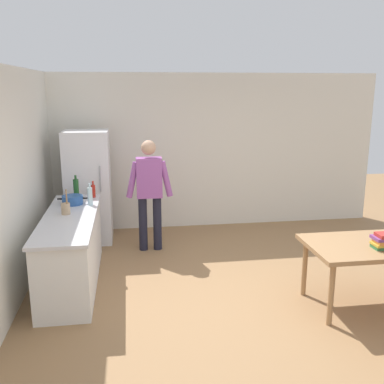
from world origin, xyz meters
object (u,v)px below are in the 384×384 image
object	(u,v)px
bottle_wine_green	(76,189)
utensil_jar	(66,208)
cooking_pot	(73,200)
bottle_sauce_red	(93,191)
person	(149,188)
dining_table	(369,250)
refrigerator	(88,187)
bottle_water_clear	(90,196)

from	to	relation	value
bottle_wine_green	utensil_jar	bearing A→B (deg)	-93.27
cooking_pot	bottle_sauce_red	world-z (taller)	bottle_sauce_red
cooking_pot	person	bearing A→B (deg)	24.36
dining_table	utensil_jar	distance (m)	3.66
person	refrigerator	bearing A→B (deg)	149.77
utensil_jar	dining_table	bearing A→B (deg)	-18.87
bottle_water_clear	bottle_wine_green	bearing A→B (deg)	119.48
person	dining_table	size ratio (longest dim) A/B	1.21
dining_table	utensil_jar	xyz separation A→B (m)	(-3.45, 1.18, 0.31)
person	bottle_water_clear	size ratio (longest dim) A/B	5.67
bottle_water_clear	cooking_pot	bearing A→B (deg)	162.05
dining_table	cooking_pot	distance (m)	3.81
refrigerator	person	distance (m)	1.10
bottle_sauce_red	person	bearing A→B (deg)	9.12
person	utensil_jar	bearing A→B (deg)	-138.59
dining_table	bottle_sauce_red	distance (m)	3.77
cooking_pot	bottle_sauce_red	distance (m)	0.44
person	bottle_sauce_red	xyz separation A→B (m)	(-0.82, -0.13, 0.02)
bottle_sauce_red	bottle_wine_green	bearing A→B (deg)	-170.79
utensil_jar	bottle_wine_green	size ratio (longest dim) A/B	0.94
refrigerator	bottle_water_clear	size ratio (longest dim) A/B	6.00
utensil_jar	bottle_water_clear	size ratio (longest dim) A/B	1.07
dining_table	utensil_jar	bearing A→B (deg)	161.13
bottle_water_clear	utensil_jar	bearing A→B (deg)	-123.58
person	cooking_pot	world-z (taller)	person
refrigerator	utensil_jar	distance (m)	1.53
cooking_pot	bottle_water_clear	size ratio (longest dim) A/B	1.33
refrigerator	bottle_wine_green	bearing A→B (deg)	-98.03
cooking_pot	bottle_wine_green	xyz separation A→B (m)	(0.02, 0.32, 0.09)
utensil_jar	bottle_water_clear	xyz separation A→B (m)	(0.27, 0.40, 0.05)
bottle_wine_green	cooking_pot	bearing A→B (deg)	-93.53
bottle_wine_green	person	bearing A→B (deg)	9.14
refrigerator	dining_table	xyz separation A→B (m)	(3.30, -2.70, -0.23)
cooking_pot	bottle_water_clear	bearing A→B (deg)	-17.95
utensil_jar	bottle_sauce_red	bearing A→B (deg)	71.52
bottle_water_clear	bottle_sauce_red	distance (m)	0.43
refrigerator	bottle_sauce_red	xyz separation A→B (m)	(0.13, -0.68, 0.10)
utensil_jar	bottle_water_clear	distance (m)	0.49
dining_table	bottle_water_clear	bearing A→B (deg)	153.53
bottle_water_clear	person	bearing A→B (deg)	34.21
person	dining_table	xyz separation A→B (m)	(2.35, -2.15, -0.31)
utensil_jar	bottle_water_clear	bearing A→B (deg)	56.42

